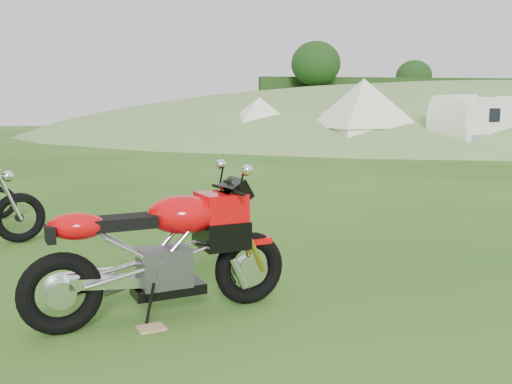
{
  "coord_description": "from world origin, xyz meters",
  "views": [
    {
      "loc": [
        -0.32,
        -4.84,
        1.76
      ],
      "look_at": [
        0.39,
        0.4,
        1.0
      ],
      "focal_mm": 40.0,
      "sensor_mm": 36.0,
      "label": 1
    }
  ],
  "objects": [
    {
      "name": "ground",
      "position": [
        0.0,
        0.0,
        0.0
      ],
      "size": [
        120.0,
        120.0,
        0.0
      ],
      "primitive_type": "plane",
      "color": "#224B10",
      "rests_on": "ground"
    },
    {
      "name": "hillside",
      "position": [
        24.0,
        40.0,
        0.0
      ],
      "size": [
        80.0,
        64.0,
        8.0
      ],
      "primitive_type": "ellipsoid",
      "color": "#66914A",
      "rests_on": "ground"
    },
    {
      "name": "hedgerow",
      "position": [
        24.0,
        40.0,
        0.0
      ],
      "size": [
        36.0,
        1.2,
        8.6
      ],
      "primitive_type": null,
      "color": "black",
      "rests_on": "ground"
    },
    {
      "name": "sport_motorcycle",
      "position": [
        -0.48,
        -0.1,
        0.66
      ],
      "size": [
        2.25,
        1.22,
        1.32
      ],
      "primitive_type": null,
      "rotation": [
        0.0,
        0.0,
        0.32
      ],
      "color": "red",
      "rests_on": "ground"
    },
    {
      "name": "plywood_board",
      "position": [
        -0.57,
        -0.36,
        0.01
      ],
      "size": [
        0.26,
        0.23,
        0.02
      ],
      "primitive_type": "cube",
      "rotation": [
        0.0,
        0.0,
        0.33
      ],
      "color": "tan",
      "rests_on": "ground"
    },
    {
      "name": "tent_mid",
      "position": [
        3.53,
        22.57,
        1.23
      ],
      "size": [
        3.26,
        3.26,
        2.47
      ],
      "primitive_type": null,
      "rotation": [
        0.0,
        0.0,
        0.16
      ],
      "color": "white",
      "rests_on": "ground"
    },
    {
      "name": "tent_right",
      "position": [
        7.51,
        18.9,
        1.44
      ],
      "size": [
        3.98,
        3.98,
        2.88
      ],
      "primitive_type": null,
      "rotation": [
        0.0,
        0.0,
        0.22
      ],
      "color": "white",
      "rests_on": "ground"
    },
    {
      "name": "caravan",
      "position": [
        11.98,
        16.87,
        1.14
      ],
      "size": [
        5.33,
        3.98,
        2.28
      ],
      "primitive_type": null,
      "rotation": [
        0.0,
        0.0,
        0.42
      ],
      "color": "white",
      "rests_on": "ground"
    }
  ]
}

